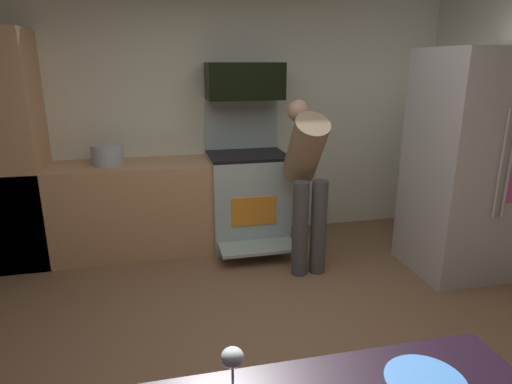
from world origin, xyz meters
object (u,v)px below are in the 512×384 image
refrigerator (469,165)px  wine_glass_mid (232,360)px  microwave (244,81)px  stock_pot (107,155)px  person_cook (306,173)px  oven_range (247,196)px

refrigerator → wine_glass_mid: (-2.45, -2.15, 0.04)m
microwave → wine_glass_mid: size_ratio=4.89×
microwave → stock_pot: microwave is taller
microwave → stock_pot: (-1.33, -0.08, -0.65)m
refrigerator → wine_glass_mid: refrigerator is taller
refrigerator → person_cook: 1.41m
oven_range → refrigerator: bearing=-30.2°
oven_range → microwave: 1.15m
microwave → person_cook: microwave is taller
person_cook → wine_glass_mid: bearing=-113.6°
microwave → person_cook: (0.39, -0.78, -0.76)m
refrigerator → person_cook: refrigerator is taller
wine_glass_mid → stock_pot: stock_pot is taller
oven_range → person_cook: 0.88m
oven_range → stock_pot: 1.42m
person_cook → stock_pot: person_cook is taller
microwave → person_cook: 1.16m
microwave → refrigerator: 2.18m
oven_range → wine_glass_mid: 3.28m
oven_range → person_cook: (0.39, -0.69, 0.38)m
microwave → wine_glass_mid: bearing=-102.1°
oven_range → stock_pot: size_ratio=5.10×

